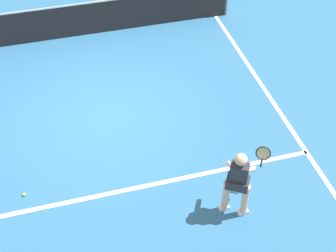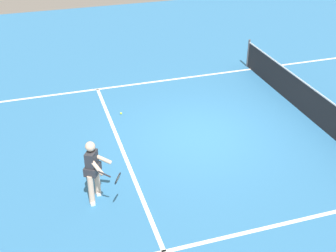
% 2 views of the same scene
% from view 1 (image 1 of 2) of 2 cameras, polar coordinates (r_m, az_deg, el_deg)
% --- Properties ---
extents(ground_plane, '(28.53, 28.53, 0.00)m').
position_cam_1_polar(ground_plane, '(11.14, -7.45, 1.34)').
color(ground_plane, teal).
extents(service_line_marking, '(7.85, 0.10, 0.01)m').
position_cam_1_polar(service_line_marking, '(9.54, -5.06, -7.62)').
color(service_line_marking, white).
rests_on(service_line_marking, ground).
extents(sideline_right_marking, '(0.10, 19.95, 0.01)m').
position_cam_1_polar(sideline_right_marking, '(12.07, 11.23, 4.63)').
color(sideline_right_marking, white).
rests_on(sideline_right_marking, ground).
extents(court_net, '(8.53, 0.08, 1.07)m').
position_cam_1_polar(court_net, '(13.70, -10.20, 12.41)').
color(court_net, '#4C4C51').
rests_on(court_net, ground).
extents(tennis_player, '(1.07, 0.79, 1.55)m').
position_cam_1_polar(tennis_player, '(8.64, 8.39, -6.50)').
color(tennis_player, beige).
rests_on(tennis_player, ground).
extents(tennis_ball_mid, '(0.07, 0.07, 0.07)m').
position_cam_1_polar(tennis_ball_mid, '(9.81, -16.79, -7.81)').
color(tennis_ball_mid, '#D1E533').
rests_on(tennis_ball_mid, ground).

